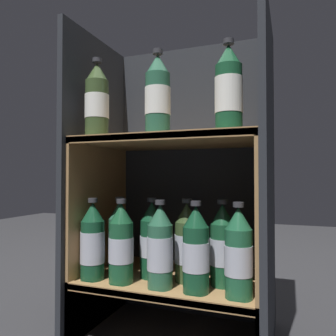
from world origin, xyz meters
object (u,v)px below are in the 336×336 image
object	(u,v)px
bottle_upper_front_2	(229,90)
bottle_lower_front_2	(161,248)
bottle_lower_front_3	(196,251)
bottle_lower_back_2	(187,244)
bottle_lower_front_1	(121,245)
bottle_lower_front_0	(93,243)
bottle_lower_back_0	(120,239)
bottle_lower_back_3	(223,247)
bottle_lower_front_4	(239,255)
bottle_upper_front_1	(158,97)
bottle_lower_back_1	(152,241)
bottle_upper_front_0	(97,102)

from	to	relation	value
bottle_upper_front_2	bottle_lower_front_2	xyz separation A→B (m)	(-0.20, 0.00, -0.46)
bottle_lower_front_3	bottle_lower_back_2	world-z (taller)	same
bottle_lower_front_1	bottle_lower_back_2	size ratio (longest dim) A/B	1.00
bottle_lower_front_0	bottle_lower_front_2	xyz separation A→B (m)	(0.24, 0.00, 0.00)
bottle_lower_back_0	bottle_lower_back_3	bearing A→B (deg)	0.00
bottle_lower_front_4	bottle_upper_front_1	bearing A→B (deg)	-180.00
bottle_lower_front_3	bottle_lower_back_1	bearing A→B (deg)	153.85
bottle_lower_front_1	bottle_lower_back_2	distance (m)	0.21
bottle_lower_front_0	bottle_lower_front_3	world-z (taller)	same
bottle_lower_front_2	bottle_lower_back_1	distance (m)	0.11
bottle_lower_front_1	bottle_lower_back_1	size ratio (longest dim) A/B	1.00
bottle_lower_front_2	bottle_lower_front_1	bearing A→B (deg)	180.00
bottle_lower_front_3	bottle_lower_back_2	size ratio (longest dim) A/B	1.00
bottle_upper_front_2	bottle_lower_front_3	bearing A→B (deg)	180.00
bottle_lower_front_2	bottle_lower_front_3	size ratio (longest dim) A/B	1.00
bottle_upper_front_1	bottle_lower_back_3	distance (m)	0.50
bottle_lower_front_1	bottle_lower_back_0	size ratio (longest dim) A/B	1.00
bottle_lower_front_0	bottle_lower_back_2	world-z (taller)	same
bottle_upper_front_0	bottle_upper_front_2	bearing A→B (deg)	-0.00
bottle_upper_front_0	bottle_upper_front_1	distance (m)	0.22
bottle_lower_front_2	bottle_lower_back_0	size ratio (longest dim) A/B	1.00
bottle_upper_front_1	bottle_lower_back_3	size ratio (longest dim) A/B	1.00
bottle_lower_front_2	bottle_lower_front_4	size ratio (longest dim) A/B	1.00
bottle_upper_front_0	bottle_upper_front_1	xyz separation A→B (m)	(0.22, -0.00, -0.00)
bottle_upper_front_0	bottle_lower_front_3	distance (m)	0.57
bottle_upper_front_0	bottle_upper_front_1	bearing A→B (deg)	-0.00
bottle_upper_front_1	bottle_upper_front_0	bearing A→B (deg)	180.00
bottle_lower_front_1	bottle_lower_back_1	xyz separation A→B (m)	(0.07, 0.09, 0.00)
bottle_upper_front_1	bottle_lower_front_3	distance (m)	0.48
bottle_lower_front_4	bottle_lower_back_3	bearing A→B (deg)	125.29
bottle_upper_front_0	bottle_lower_back_3	xyz separation A→B (m)	(0.40, 0.09, -0.46)
bottle_upper_front_0	bottle_lower_back_2	distance (m)	0.55
bottle_lower_front_1	bottle_upper_front_2	bearing A→B (deg)	-0.00
bottle_lower_back_2	bottle_lower_front_4	bearing A→B (deg)	-26.13
bottle_lower_front_0	bottle_lower_back_2	xyz separation A→B (m)	(0.30, 0.09, 0.00)
bottle_lower_back_0	bottle_lower_back_1	xyz separation A→B (m)	(0.12, 0.00, -0.00)
bottle_upper_front_0	bottle_lower_front_0	bearing A→B (deg)	180.00
bottle_upper_front_0	bottle_lower_back_3	world-z (taller)	bottle_upper_front_0
bottle_upper_front_2	bottle_lower_back_2	world-z (taller)	bottle_upper_front_2
bottle_lower_front_0	bottle_upper_front_0	bearing A→B (deg)	0.00
bottle_lower_front_0	bottle_lower_back_1	world-z (taller)	same
bottle_lower_back_3	bottle_lower_front_3	bearing A→B (deg)	-125.29
bottle_lower_front_1	bottle_lower_back_1	bearing A→B (deg)	51.70
bottle_lower_front_4	bottle_lower_back_3	distance (m)	0.11
bottle_upper_front_2	bottle_upper_front_1	bearing A→B (deg)	180.00
bottle_lower_front_1	bottle_lower_front_4	xyz separation A→B (m)	(0.37, 0.00, -0.00)
bottle_lower_back_2	bottle_lower_back_0	bearing A→B (deg)	180.00
bottle_lower_back_3	bottle_lower_back_2	bearing A→B (deg)	-180.00
bottle_upper_front_2	bottle_upper_front_0	bearing A→B (deg)	180.00
bottle_lower_front_0	bottle_lower_back_2	bearing A→B (deg)	16.29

